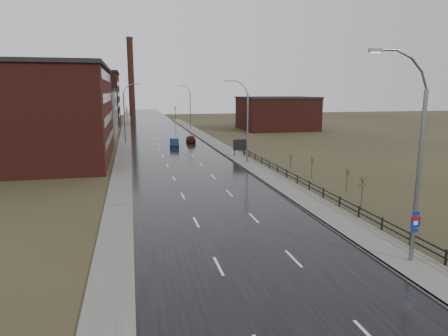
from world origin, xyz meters
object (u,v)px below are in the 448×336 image
billboard (240,145)px  car_far (191,139)px  streetlight_main (415,162)px  car_near (174,143)px

billboard → car_far: billboard is taller
streetlight_main → car_far: bearing=94.0°
streetlight_main → car_far: (-4.04, 58.06, -5.33)m
billboard → car_near: bearing=122.8°
billboard → car_far: 19.59m
car_near → car_far: car_near is taller
streetlight_main → car_near: 53.13m
streetlight_main → car_near: bearing=98.6°
car_near → car_far: (3.85, 5.78, -0.02)m
billboard → car_far: (-4.67, 19.00, -1.07)m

